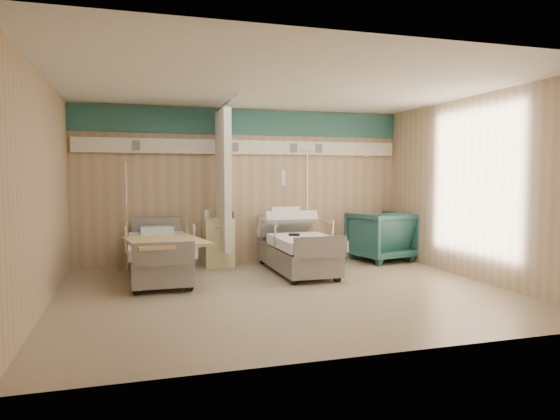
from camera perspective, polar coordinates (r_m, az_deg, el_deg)
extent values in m
cube|color=gray|center=(6.90, 0.61, -9.38)|extent=(6.00, 5.00, 0.00)
cube|color=tan|center=(9.13, -4.00, 2.76)|extent=(6.00, 0.04, 2.80)
cube|color=tan|center=(4.39, 10.27, 1.37)|extent=(6.00, 0.04, 2.80)
cube|color=tan|center=(6.50, -25.57, 1.88)|extent=(0.04, 5.00, 2.80)
cube|color=tan|center=(8.12, 21.31, 2.34)|extent=(0.04, 5.00, 2.80)
cube|color=white|center=(6.82, 0.63, 14.17)|extent=(6.00, 5.00, 0.04)
cube|color=#2A625E|center=(9.16, -4.01, 9.97)|extent=(6.00, 0.04, 0.45)
cube|color=white|center=(9.10, -3.95, 7.16)|extent=(5.88, 0.08, 0.25)
cylinder|color=silver|center=(8.23, -6.14, 12.10)|extent=(0.03, 1.80, 0.03)
cube|color=silver|center=(8.50, -6.50, 3.39)|extent=(0.12, 0.90, 2.35)
cube|color=beige|center=(8.81, -7.05, -3.67)|extent=(0.50, 0.48, 0.85)
imported|color=#1E4B48|center=(9.49, 11.46, -2.94)|extent=(1.18, 1.21, 0.92)
cube|color=silver|center=(9.44, 11.67, 0.04)|extent=(0.71, 0.66, 0.07)
cylinder|color=silver|center=(9.31, 3.07, -5.78)|extent=(0.37, 0.37, 0.03)
cylinder|color=silver|center=(9.19, 3.09, 0.42)|extent=(0.03, 0.03, 2.05)
cylinder|color=silver|center=(9.18, 3.12, 6.80)|extent=(0.25, 0.03, 0.03)
cylinder|color=silver|center=(8.83, -17.01, -6.50)|extent=(0.33, 0.33, 0.03)
cylinder|color=silver|center=(8.71, -17.13, -0.71)|extent=(0.03, 0.03, 1.82)
cylinder|color=silver|center=(8.69, -17.25, 5.27)|extent=(0.22, 0.03, 0.03)
cube|color=black|center=(7.95, 1.64, -2.84)|extent=(0.19, 0.14, 0.04)
cube|color=tan|center=(7.33, -12.93, -3.51)|extent=(1.23, 1.44, 0.04)
cube|color=black|center=(8.69, -6.13, -0.55)|extent=(0.22, 0.14, 0.12)
cylinder|color=white|center=(8.79, -8.39, -0.45)|extent=(0.10, 0.10, 0.14)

